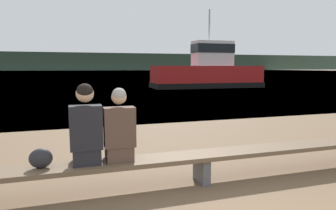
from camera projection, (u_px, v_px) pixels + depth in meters
The scene contains 7 objects.
water_surface at pixel (77, 71), 122.44m from camera, with size 240.00×240.00×0.00m, color #5684A3.
far_shoreline at pixel (76, 61), 165.90m from camera, with size 600.00×12.00×9.53m, color #2D3D2D.
bench_main at pixel (202, 158), 4.47m from camera, with size 8.79×0.47×0.44m.
person_left at pixel (86, 129), 3.91m from camera, with size 0.41×0.42×1.07m.
person_right at pixel (119, 131), 4.05m from camera, with size 0.41×0.41×1.01m.
shopping_bag at pixel (41, 158), 3.80m from camera, with size 0.29×0.16×0.26m.
tugboat_red at pixel (208, 73), 25.26m from camera, with size 9.43×3.05×6.43m.
Camera 1 is at (-1.49, -1.68, 1.72)m, focal length 32.00 mm.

